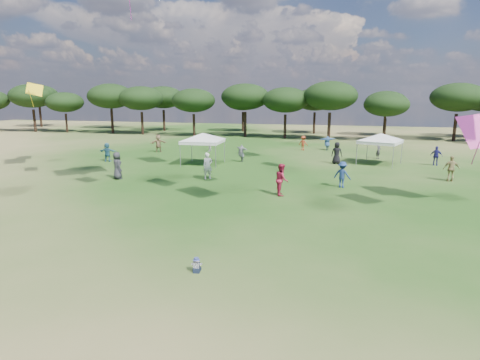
# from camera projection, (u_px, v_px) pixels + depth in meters

# --- Properties ---
(ground) EXTENTS (140.00, 140.00, 0.00)m
(ground) POSITION_uv_depth(u_px,v_px,m) (167.00, 304.00, 11.52)
(ground) COLOR #254B16
(ground) RESTS_ON ground
(tree_line) EXTENTS (108.78, 17.63, 7.77)m
(tree_line) POSITION_uv_depth(u_px,v_px,m) (324.00, 98.00, 54.82)
(tree_line) COLOR black
(tree_line) RESTS_ON ground
(tent_left) EXTENTS (6.46, 6.46, 2.99)m
(tent_left) POSITION_uv_depth(u_px,v_px,m) (203.00, 134.00, 33.80)
(tent_left) COLOR gray
(tent_left) RESTS_ON ground
(tent_right) EXTENTS (5.96, 5.96, 2.96)m
(tent_right) POSITION_uv_depth(u_px,v_px,m) (381.00, 135.00, 33.85)
(tent_right) COLOR gray
(tent_right) RESTS_ON ground
(toddler) EXTENTS (0.37, 0.40, 0.53)m
(toddler) POSITION_uv_depth(u_px,v_px,m) (197.00, 265.00, 13.52)
(toddler) COLOR black
(toddler) RESTS_ON ground
(festival_crowd) EXTENTS (29.35, 21.91, 1.93)m
(festival_crowd) POSITION_uv_depth(u_px,v_px,m) (257.00, 154.00, 34.66)
(festival_crowd) COLOR #8C6D4C
(festival_crowd) RESTS_ON ground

